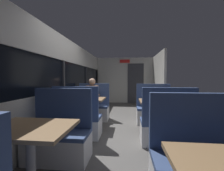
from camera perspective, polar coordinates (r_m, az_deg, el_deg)
name	(u,v)px	position (r m, az deg, el deg)	size (l,w,h in m)	color
ground_plane	(121,131)	(3.84, 3.33, -16.63)	(3.30, 9.20, 0.02)	#514F4C
carriage_window_panel_left	(63,84)	(3.97, -18.07, 0.37)	(0.09, 8.48, 2.30)	beige
carriage_end_bulkhead	(126,81)	(7.81, 5.22, 1.85)	(2.90, 0.11, 2.30)	beige
carriage_aisle_panel_right	(158,81)	(6.74, 16.99, 1.69)	(0.08, 2.40, 2.30)	beige
dining_table_near_window	(30,136)	(1.96, -28.35, -16.20)	(0.90, 0.70, 0.74)	#9E9EA3
bench_near_window_facing_entry	(59,138)	(2.64, -19.14, -18.20)	(0.95, 0.50, 1.10)	silver
dining_table_mid_window	(87,102)	(4.02, -9.41, -6.21)	(0.90, 0.70, 0.74)	#9E9EA3
bench_mid_window_facing_end	(78,122)	(3.44, -12.55, -13.12)	(0.95, 0.50, 1.10)	silver
bench_mid_window_facing_entry	(93,109)	(4.75, -7.11, -8.63)	(0.95, 0.50, 1.10)	silver
bench_front_aisle_facing_entry	(198,168)	(2.02, 29.46, -25.35)	(0.95, 0.50, 1.10)	silver
dining_table_rear_aisle	(159,105)	(3.76, 17.24, -6.94)	(0.90, 0.70, 0.74)	#9E9EA3
bench_rear_aisle_facing_end	(166,128)	(3.16, 19.71, -14.64)	(0.95, 0.50, 1.10)	silver
bench_rear_aisle_facing_entry	(154,111)	(4.49, 15.42, -9.37)	(0.95, 0.50, 1.10)	silver
seated_passenger	(92,102)	(4.64, -7.33, -6.27)	(0.47, 0.55, 1.26)	#26262D
coffee_cup_primary	(167,99)	(3.69, 20.05, -4.88)	(0.07, 0.07, 0.09)	#B23333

